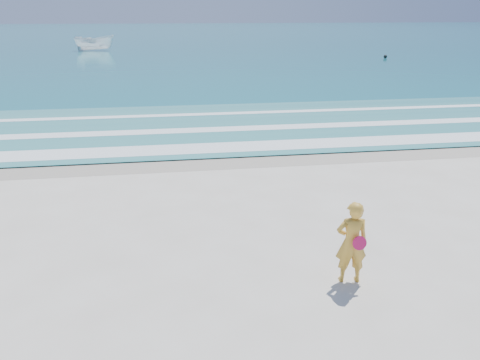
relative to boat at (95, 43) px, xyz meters
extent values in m
plane|color=silver|center=(10.49, -58.68, -1.03)|extent=(400.00, 400.00, 0.00)
cube|color=#B2A893|center=(10.49, -49.68, -1.02)|extent=(400.00, 2.40, 0.00)
cube|color=#19727F|center=(10.49, 46.32, -1.01)|extent=(400.00, 190.00, 0.04)
cube|color=#59B7AD|center=(10.49, -44.68, -0.98)|extent=(400.00, 10.00, 0.01)
cube|color=white|center=(10.49, -48.38, -0.97)|extent=(400.00, 1.40, 0.01)
cube|color=white|center=(10.49, -45.48, -0.97)|extent=(400.00, 0.90, 0.01)
cube|color=white|center=(10.49, -42.18, -0.97)|extent=(400.00, 0.60, 0.01)
imported|color=white|center=(0.00, 0.00, 0.00)|extent=(5.20, 2.19, 1.97)
sphere|color=black|center=(32.90, -15.73, -0.79)|extent=(0.38, 0.38, 0.38)
imported|color=gold|center=(12.34, -57.96, -0.20)|extent=(0.65, 0.46, 1.66)
cylinder|color=#C51150|center=(12.42, -58.14, -0.13)|extent=(0.27, 0.08, 0.27)
camera|label=1|loc=(9.04, -65.45, 3.93)|focal=35.00mm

